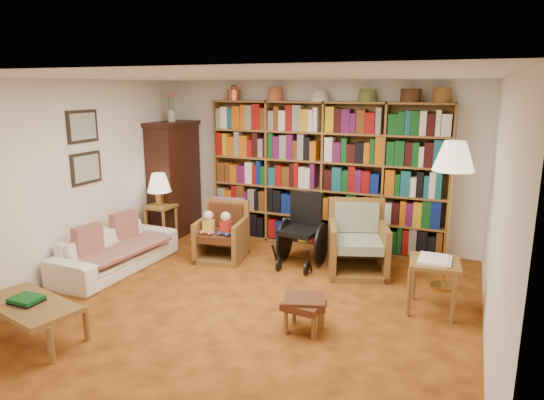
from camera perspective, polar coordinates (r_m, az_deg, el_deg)
The scene contains 23 objects.
floor at distance 5.67m, azimuth -3.07°, elevation -11.91°, with size 5.00×5.00×0.00m, color #B15B1B.
ceiling at distance 5.14m, azimuth -3.41°, elevation 14.26°, with size 5.00×5.00×0.00m, color silver.
wall_back at distance 7.55m, azimuth 5.06°, elevation 4.33°, with size 5.00×5.00×0.00m, color white.
wall_front at distance 3.29m, azimuth -22.70°, elevation -8.28°, with size 5.00×5.00×0.00m, color white.
wall_left at distance 6.72m, azimuth -22.82°, elevation 2.26°, with size 5.00×5.00×0.00m, color white.
wall_right at distance 4.77m, azimuth 24.98°, elevation -2.03°, with size 5.00×5.00×0.00m, color white.
bookshelf at distance 7.35m, azimuth 6.13°, elevation 3.43°, with size 3.60×0.30×2.42m.
curio_cabinet at distance 8.13m, azimuth -11.43°, elevation 2.63°, with size 0.50×0.95×2.40m.
framed_pictures at distance 6.86m, azimuth -21.20°, elevation 5.78°, with size 0.03×0.52×0.97m.
sofa at distance 6.84m, azimuth -17.88°, elevation -5.70°, with size 0.71×1.82×0.53m, color white.
sofa_throw at distance 6.80m, azimuth -17.58°, elevation -5.48°, with size 0.72×1.34×0.04m, color #C0AD8C.
cushion_left at distance 7.12m, azimuth -16.98°, elevation -3.34°, with size 0.13×0.41×0.41m, color maroon.
cushion_right at distance 6.62m, azimuth -20.81°, elevation -4.86°, with size 0.13×0.41×0.41m, color maroon.
side_table_lamp at distance 7.72m, azimuth -12.97°, elevation -1.78°, with size 0.42×0.42×0.62m.
table_lamp at distance 7.61m, azimuth -13.16°, elevation 1.88°, with size 0.37×0.37×0.50m.
armchair_leather at distance 6.99m, azimuth -5.66°, elevation -4.05°, with size 0.75×0.78×0.82m.
armchair_sage at distance 6.56m, azimuth 10.25°, elevation -5.20°, with size 0.99×0.99×0.94m.
wheelchair at distance 6.70m, azimuth 3.62°, elevation -3.77°, with size 0.57×0.80×0.99m.
floor_lamp at distance 5.99m, azimuth 20.58°, elevation 4.17°, with size 0.48×0.48×1.80m.
side_table_papers at distance 5.55m, azimuth 18.54°, elevation -7.71°, with size 0.57×0.57×0.61m.
footstool_a at distance 4.97m, azimuth 3.86°, elevation -12.04°, with size 0.49×0.46×0.35m.
footstool_b at distance 4.94m, azimuth 3.70°, elevation -12.49°, with size 0.41×0.36×0.32m.
coffee_table at distance 5.26m, azimuth -26.68°, elevation -11.22°, with size 1.14×0.75×0.45m.
Camera 1 is at (2.24, -4.62, 2.39)m, focal length 32.00 mm.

